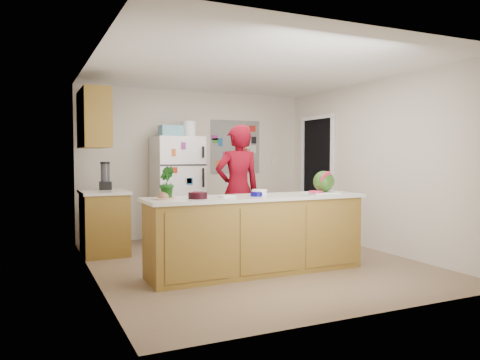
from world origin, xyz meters
name	(u,v)px	position (x,y,z in m)	size (l,w,h in m)	color
floor	(253,263)	(0.00, 0.00, -0.01)	(4.00, 4.50, 0.02)	brown
wall_back	(196,164)	(0.00, 2.26, 1.25)	(4.00, 0.02, 2.50)	beige
wall_left	(92,169)	(-2.01, 0.00, 1.25)	(0.02, 4.50, 2.50)	beige
wall_right	(375,165)	(2.01, 0.00, 1.25)	(0.02, 4.50, 2.50)	beige
ceiling	(253,69)	(0.00, 0.00, 2.51)	(4.00, 4.50, 0.02)	white
doorway	(318,177)	(1.99, 1.45, 1.02)	(0.03, 0.85, 2.04)	black
peninsula_base	(257,236)	(-0.20, -0.50, 0.44)	(2.60, 0.62, 0.88)	brown
peninsula_top	(257,197)	(-0.20, -0.50, 0.90)	(2.68, 0.70, 0.04)	silver
side_counter_base	(104,224)	(-1.69, 1.35, 0.43)	(0.60, 0.80, 0.86)	brown
side_counter_top	(104,192)	(-1.69, 1.35, 0.88)	(0.64, 0.84, 0.04)	silver
upper_cabinets	(93,119)	(-1.82, 1.30, 1.90)	(0.35, 1.00, 0.80)	brown
refrigerator	(177,189)	(-0.45, 1.88, 0.85)	(0.75, 0.70, 1.70)	silver
fridge_top_bin	(171,131)	(-0.55, 1.88, 1.79)	(0.35, 0.28, 0.18)	#5999B2
photo_collage	(236,147)	(0.75, 2.24, 1.55)	(0.95, 0.01, 0.95)	slate
person	(238,190)	(0.04, 0.57, 0.91)	(0.67, 0.44, 1.83)	#640411
blender_appliance	(105,177)	(-1.64, 1.52, 1.09)	(0.13, 0.13, 0.38)	black
cutting_board	(321,193)	(0.71, -0.49, 0.93)	(0.41, 0.31, 0.01)	silver
watermelon	(324,181)	(0.77, -0.47, 1.07)	(0.27, 0.27, 0.27)	#2C5D14
watermelon_slice	(316,192)	(0.61, -0.54, 0.94)	(0.18, 0.18, 0.02)	red
cherry_bowl	(198,196)	(-0.96, -0.57, 0.96)	(0.21, 0.21, 0.07)	black
white_bowl	(260,192)	(-0.08, -0.34, 0.95)	(0.18, 0.18, 0.06)	white
cobalt_bowl	(256,194)	(-0.24, -0.56, 0.95)	(0.14, 0.14, 0.05)	#080460
plate	(164,199)	(-1.32, -0.48, 0.93)	(0.26, 0.26, 0.02)	#C0B390
paper_towel	(227,196)	(-0.60, -0.54, 0.93)	(0.16, 0.14, 0.02)	white
keys	(312,194)	(0.50, -0.62, 0.93)	(0.10, 0.04, 0.01)	gray
potted_plant	(166,183)	(-1.29, -0.45, 1.10)	(0.20, 0.16, 0.36)	#10430E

